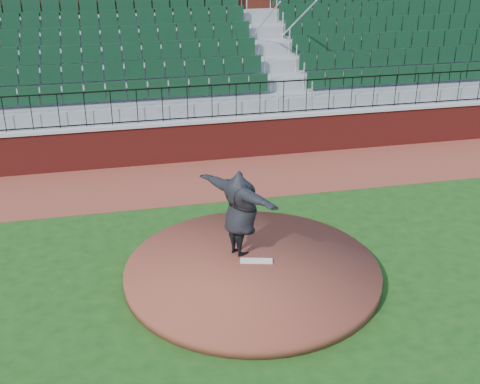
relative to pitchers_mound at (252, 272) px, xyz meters
The scene contains 10 objects.
ground 0.14m from the pitchers_mound, 11.35° to the right, with size 90.00×90.00×0.00m, color #194112.
warning_track 5.39m from the pitchers_mound, 89.29° to the left, with size 34.00×3.20×0.01m, color brown.
field_wall 7.00m from the pitchers_mound, 89.45° to the left, with size 34.00×0.35×1.20m, color maroon.
wall_cap 7.08m from the pitchers_mound, 89.45° to the left, with size 34.00×0.45×0.10m, color #B7B7B7.
wall_railing 7.18m from the pitchers_mound, 89.45° to the left, with size 34.00×0.05×1.00m, color black, non-canonical shape.
seating_stands 9.95m from the pitchers_mound, 89.61° to the left, with size 34.00×5.10×4.60m, color gray, non-canonical shape.
concourse_wall 12.78m from the pitchers_mound, 89.69° to the left, with size 34.00×0.50×5.50m, color maroon.
pitchers_mound is the anchor object (origin of this frame).
pitching_rubber 0.28m from the pitchers_mound, 55.67° to the left, with size 0.68×0.17×0.05m, color white.
pitcher 1.26m from the pitchers_mound, 100.73° to the left, with size 2.36×0.64×1.92m, color black.
Camera 1 is at (-2.76, -10.89, 7.00)m, focal length 47.03 mm.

